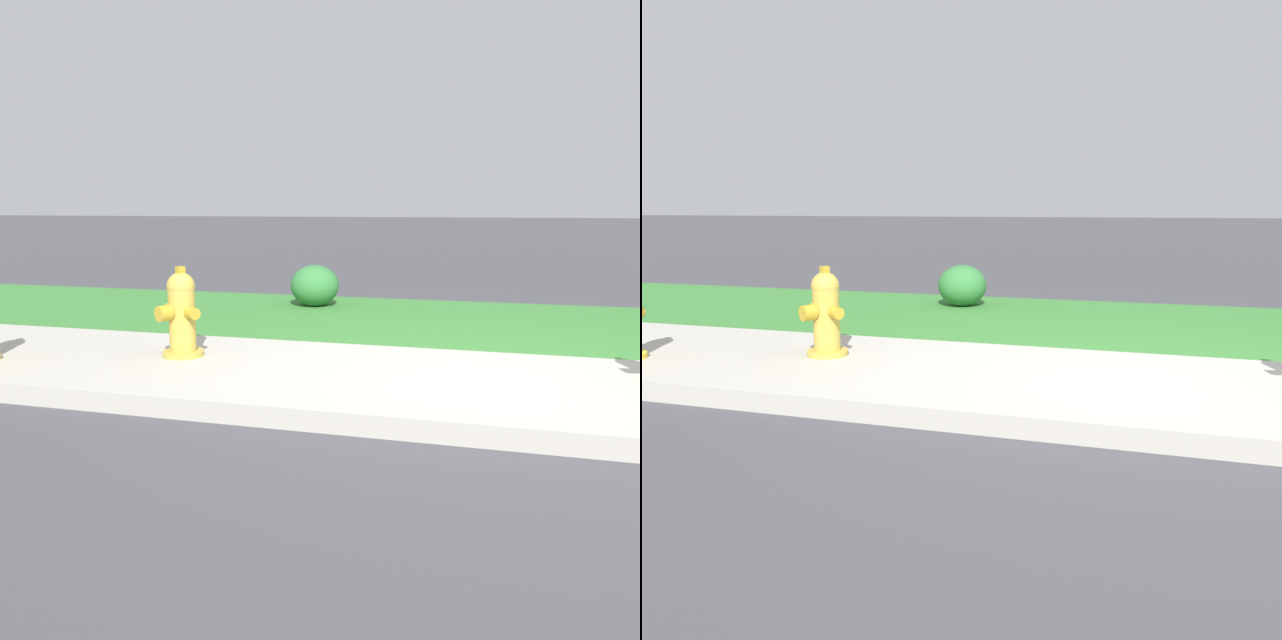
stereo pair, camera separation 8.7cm
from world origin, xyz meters
The scene contains 6 objects.
ground_plane centered at (0.00, 0.00, 0.00)m, with size 120.00×120.00×0.00m, color #424247.
sidewalk_pavement centered at (0.00, 0.00, 0.01)m, with size 18.00×1.91×0.01m, color #ADA89E.
grass_verge centered at (0.00, 2.31, 0.00)m, with size 18.00×2.72×0.01m, color #387A33.
street_curb centered at (0.00, -1.03, 0.06)m, with size 18.00×0.16×0.12m, color #ADA89E.
fire_hydrant_near_corner centered at (-2.27, 0.21, 0.34)m, with size 0.37×0.36×0.70m.
shrub_bush_mid_verge centered at (-1.94, 2.89, 0.24)m, with size 0.56×0.56×0.48m.
Camera 1 is at (-0.04, -4.07, 1.16)m, focal length 35.00 mm.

